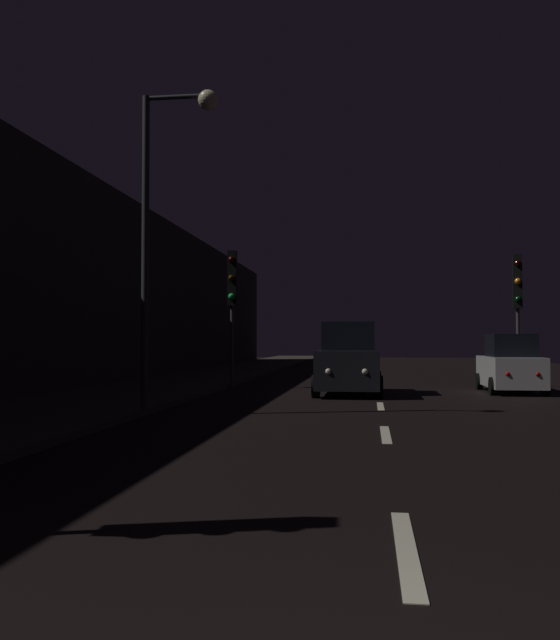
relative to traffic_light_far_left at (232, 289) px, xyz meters
The scene contains 9 objects.
ground 7.29m from the traffic_light_far_left, 39.77° to the left, with size 26.89×84.00×0.02m, color black.
sidewalk_left 5.78m from the traffic_light_far_left, 119.24° to the left, with size 4.40×84.00×0.15m, color #38332B.
building_facade_left 4.94m from the traffic_light_far_left, behind, with size 0.80×63.00×7.21m, color #2D2B28.
lane_centerline 6.55m from the traffic_light_far_left, 27.82° to the right, with size 0.16×30.68×0.01m.
traffic_light_far_left is the anchor object (origin of this frame).
traffic_light_far_right 10.07m from the traffic_light_far_left, 11.08° to the left, with size 0.35×0.47×4.68m.
streetlamp_overhead 8.60m from the traffic_light_far_left, 88.24° to the right, with size 1.70×0.44×7.10m.
car_approaching_headlights 5.11m from the traffic_light_far_left, 25.73° to the right, with size 2.01×4.35×2.19m.
car_parked_right_far 9.47m from the traffic_light_far_left, ahead, with size 1.69×3.65×1.84m.
Camera 1 is at (-0.28, -2.33, 1.61)m, focal length 37.87 mm.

